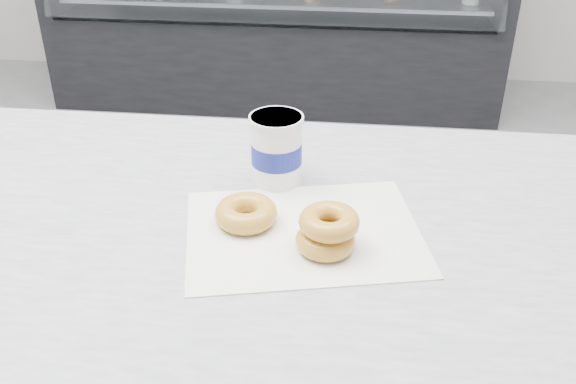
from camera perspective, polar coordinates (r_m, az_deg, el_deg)
name	(u,v)px	position (r m, az deg, el deg)	size (l,w,h in m)	color
ground	(190,355)	(2.04, -8.66, -14.17)	(5.00, 5.00, 0.00)	gray
display_case	(277,9)	(3.66, -0.95, 15.93)	(2.40, 0.74, 1.25)	black
wax_paper	(303,232)	(0.94, 1.39, -3.59)	(0.34, 0.26, 0.00)	silver
donut_single	(246,213)	(0.96, -3.75, -1.88)	(0.09, 0.09, 0.03)	gold
donut_stack	(327,231)	(0.89, 3.53, -3.48)	(0.11, 0.11, 0.06)	gold
coffee_cup	(277,149)	(1.04, -1.02, 3.85)	(0.09, 0.09, 0.12)	white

